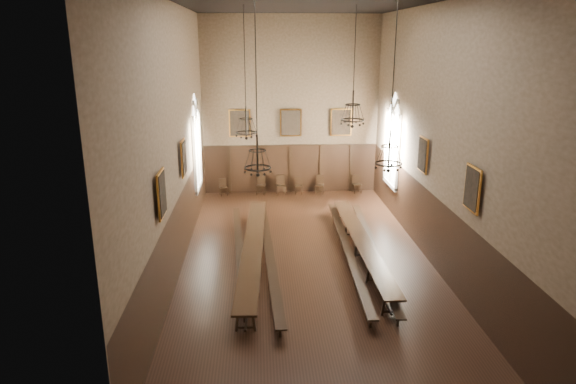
{
  "coord_description": "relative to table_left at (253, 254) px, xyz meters",
  "views": [
    {
      "loc": [
        -1.72,
        -17.18,
        7.77
      ],
      "look_at": [
        -0.59,
        1.5,
        2.21
      ],
      "focal_mm": 32.0,
      "sensor_mm": 36.0,
      "label": 1
    }
  ],
  "objects": [
    {
      "name": "portrait_right_1",
      "position": [
        6.31,
        -3.38,
        3.31
      ],
      "size": [
        0.12,
        1.0,
        1.3
      ],
      "color": "orange",
      "rests_on": "wall_right"
    },
    {
      "name": "chair_7",
      "position": [
        5.41,
        8.68,
        -0.1
      ],
      "size": [
        0.5,
        0.5,
        0.96
      ],
      "rotation": [
        0.0,
        0.0,
        0.19
      ],
      "color": "black",
      "rests_on": "floor"
    },
    {
      "name": "portrait_back_0",
      "position": [
        -0.67,
        9.0,
        3.31
      ],
      "size": [
        1.1,
        0.12,
        1.4
      ],
      "color": "orange",
      "rests_on": "wall_back"
    },
    {
      "name": "wall_right",
      "position": [
        6.44,
        0.12,
        4.11
      ],
      "size": [
        0.02,
        18.0,
        9.0
      ],
      "primitive_type": "cube",
      "color": "#775F49",
      "rests_on": "ground"
    },
    {
      "name": "bench_right_outer",
      "position": [
        4.38,
        0.16,
        -0.1
      ],
      "size": [
        0.94,
        10.07,
        0.45
      ],
      "rotation": [
        0.0,
        0.0,
        -0.06
      ],
      "color": "black",
      "rests_on": "floor"
    },
    {
      "name": "portrait_left_0",
      "position": [
        -2.45,
        1.12,
        3.31
      ],
      "size": [
        0.12,
        1.0,
        1.3
      ],
      "color": "orange",
      "rests_on": "wall_left"
    },
    {
      "name": "floor",
      "position": [
        1.93,
        0.12,
        -0.4
      ],
      "size": [
        9.0,
        18.0,
        0.02
      ],
      "primitive_type": "cube",
      "color": "black",
      "rests_on": "ground"
    },
    {
      "name": "window_right",
      "position": [
        6.36,
        5.62,
        3.01
      ],
      "size": [
        0.2,
        2.2,
        4.6
      ],
      "primitive_type": null,
      "color": "white",
      "rests_on": "wall_right"
    },
    {
      "name": "portrait_back_1",
      "position": [
        1.93,
        9.0,
        3.31
      ],
      "size": [
        1.1,
        0.12,
        1.4
      ],
      "color": "orange",
      "rests_on": "wall_back"
    },
    {
      "name": "chandelier_back_left",
      "position": [
        -0.2,
        2.42,
        4.31
      ],
      "size": [
        0.81,
        0.81,
        4.78
      ],
      "color": "black",
      "rests_on": "ceiling"
    },
    {
      "name": "bench_right_inner",
      "position": [
        3.45,
        0.26,
        -0.09
      ],
      "size": [
        0.64,
        10.28,
        0.46
      ],
      "rotation": [
        0.0,
        0.0,
        -0.03
      ],
      "color": "black",
      "rests_on": "floor"
    },
    {
      "name": "window_left",
      "position": [
        -2.5,
        5.62,
        3.01
      ],
      "size": [
        0.2,
        2.2,
        4.6
      ],
      "primitive_type": null,
      "color": "white",
      "rests_on": "wall_left"
    },
    {
      "name": "portrait_right_0",
      "position": [
        6.31,
        1.12,
        3.31
      ],
      "size": [
        0.12,
        1.0,
        1.3
      ],
      "color": "orange",
      "rests_on": "wall_right"
    },
    {
      "name": "wainscot_panelling",
      "position": [
        1.93,
        0.12,
        0.86
      ],
      "size": [
        9.0,
        18.0,
        2.5
      ],
      "primitive_type": null,
      "color": "black",
      "rests_on": "floor"
    },
    {
      "name": "chandelier_front_right",
      "position": [
        4.07,
        -2.55,
        4.23
      ],
      "size": [
        0.8,
        0.8,
        4.87
      ],
      "color": "black",
      "rests_on": "ceiling"
    },
    {
      "name": "portrait_back_2",
      "position": [
        4.53,
        9.0,
        3.31
      ],
      "size": [
        1.1,
        0.12,
        1.4
      ],
      "color": "orange",
      "rests_on": "wall_back"
    },
    {
      "name": "chair_0",
      "position": [
        -1.59,
        8.65,
        -0.13
      ],
      "size": [
        0.47,
        0.47,
        0.86
      ],
      "rotation": [
        0.0,
        0.0,
        0.28
      ],
      "color": "black",
      "rests_on": "floor"
    },
    {
      "name": "chandelier_back_right",
      "position": [
        3.87,
        2.38,
        4.7
      ],
      "size": [
        0.91,
        0.91,
        4.35
      ],
      "color": "black",
      "rests_on": "ceiling"
    },
    {
      "name": "chandelier_front_left",
      "position": [
        0.21,
        -2.07,
        4.04
      ],
      "size": [
        0.82,
        0.82,
        5.07
      ],
      "color": "black",
      "rests_on": "ceiling"
    },
    {
      "name": "bench_left_outer",
      "position": [
        -0.51,
        0.38,
        -0.11
      ],
      "size": [
        0.86,
        9.51,
        0.43
      ],
      "rotation": [
        0.0,
        0.0,
        0.06
      ],
      "color": "black",
      "rests_on": "floor"
    },
    {
      "name": "wall_left",
      "position": [
        -2.58,
        0.12,
        4.11
      ],
      "size": [
        0.02,
        18.0,
        9.0
      ],
      "primitive_type": "cube",
      "color": "#775F49",
      "rests_on": "ground"
    },
    {
      "name": "chair_5",
      "position": [
        3.45,
        8.67,
        -0.1
      ],
      "size": [
        0.49,
        0.49,
        0.96
      ],
      "rotation": [
        0.0,
        0.0,
        -0.19
      ],
      "color": "black",
      "rests_on": "floor"
    },
    {
      "name": "wall_back",
      "position": [
        1.93,
        9.13,
        4.11
      ],
      "size": [
        9.0,
        0.02,
        9.0
      ],
      "primitive_type": "cube",
      "color": "#775F49",
      "rests_on": "ground"
    },
    {
      "name": "bench_left_inner",
      "position": [
        0.56,
        0.12,
        -0.08
      ],
      "size": [
        0.71,
        10.7,
        0.48
      ],
      "rotation": [
        0.0,
        0.0,
        0.04
      ],
      "color": "black",
      "rests_on": "floor"
    },
    {
      "name": "portrait_left_1",
      "position": [
        -2.45,
        -3.38,
        3.31
      ],
      "size": [
        0.12,
        1.0,
        1.3
      ],
      "color": "orange",
      "rests_on": "wall_left"
    },
    {
      "name": "chair_4",
      "position": [
        2.33,
        8.7,
        -0.12
      ],
      "size": [
        0.41,
        0.41,
        0.89
      ],
      "rotation": [
        0.0,
        0.0,
        -0.05
      ],
      "color": "black",
      "rests_on": "floor"
    },
    {
      "name": "wall_front",
      "position": [
        1.93,
        -8.89,
        4.11
      ],
      "size": [
        9.0,
        0.02,
        9.0
      ],
      "primitive_type": "cube",
      "color": "#775F49",
      "rests_on": "ground"
    },
    {
      "name": "table_right",
      "position": [
        3.99,
        0.32,
        -0.03
      ],
      "size": [
        0.71,
        9.27,
        0.72
      ],
      "rotation": [
        0.0,
        0.0,
        0.01
      ],
      "color": "black",
      "rests_on": "floor"
    },
    {
      "name": "table_left",
      "position": [
        0.0,
        0.0,
        0.0
      ],
      "size": [
        1.14,
        9.94,
        0.77
      ],
      "rotation": [
        0.0,
        0.0,
        -0.05
      ],
      "color": "black",
      "rests_on": "floor"
    },
    {
      "name": "chair_2",
      "position": [
        0.36,
        8.7,
        -0.09
      ],
      "size": [
        0.52,
        0.52,
        1.0
      ],
      "rotation": [
        0.0,
        0.0,
        -0.19
      ],
      "color": "black",
      "rests_on": "floor"
    },
    {
      "name": "chair_3",
      "position": [
        1.4,
        8.61,
        -0.08
      ],
      "size": [
        0.5,
        0.5,
        1.01
      ],
      "rotation": [
        0.0,
        0.0,
        0.14
      ],
      "color": "black",
      "rests_on": "floor"
    }
  ]
}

